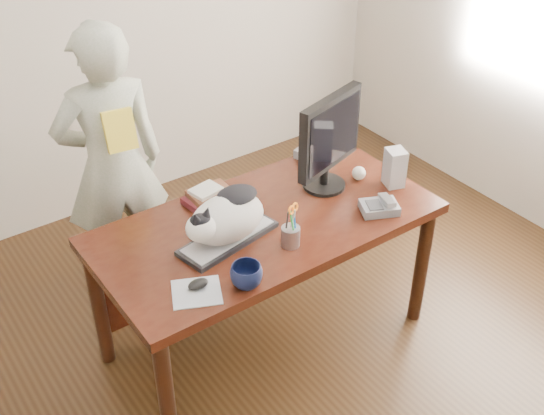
% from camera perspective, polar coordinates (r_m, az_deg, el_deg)
% --- Properties ---
extents(room, '(4.50, 4.50, 4.50)m').
position_cam_1_polar(room, '(2.44, 7.52, 3.72)').
color(room, black).
rests_on(room, ground).
extents(desk, '(1.60, 0.80, 0.75)m').
position_cam_1_polar(desk, '(3.30, -1.30, -2.52)').
color(desk, black).
rests_on(desk, ground).
extents(keyboard, '(0.49, 0.26, 0.03)m').
position_cam_1_polar(keyboard, '(3.03, -3.71, -2.58)').
color(keyboard, black).
rests_on(keyboard, desk).
extents(cat, '(0.46, 0.29, 0.26)m').
position_cam_1_polar(cat, '(2.95, -3.97, -0.86)').
color(cat, silver).
rests_on(cat, keyboard).
extents(monitor, '(0.43, 0.26, 0.49)m').
position_cam_1_polar(monitor, '(3.26, 4.84, 5.81)').
color(monitor, black).
rests_on(monitor, desk).
extents(pen_cup, '(0.11, 0.11, 0.21)m').
position_cam_1_polar(pen_cup, '(2.98, 1.58, -2.24)').
color(pen_cup, gray).
rests_on(pen_cup, desk).
extents(mousepad, '(0.25, 0.24, 0.00)m').
position_cam_1_polar(mousepad, '(2.78, -6.33, -7.06)').
color(mousepad, '#A8ADB4').
rests_on(mousepad, desk).
extents(mouse, '(0.11, 0.09, 0.04)m').
position_cam_1_polar(mouse, '(2.79, -6.21, -6.39)').
color(mouse, black).
rests_on(mouse, mousepad).
extents(coffee_mug, '(0.18, 0.18, 0.10)m').
position_cam_1_polar(coffee_mug, '(2.77, -2.16, -5.74)').
color(coffee_mug, black).
rests_on(coffee_mug, desk).
extents(phone, '(0.21, 0.19, 0.08)m').
position_cam_1_polar(phone, '(3.25, 9.02, 0.08)').
color(phone, slate).
rests_on(phone, desk).
extents(speaker, '(0.11, 0.12, 0.20)m').
position_cam_1_polar(speaker, '(3.42, 10.23, 3.30)').
color(speaker, '#9A9A9C').
rests_on(speaker, desk).
extents(baseball, '(0.07, 0.07, 0.07)m').
position_cam_1_polar(baseball, '(3.47, 7.28, 2.87)').
color(baseball, white).
rests_on(baseball, desk).
extents(book_stack, '(0.23, 0.18, 0.08)m').
position_cam_1_polar(book_stack, '(3.28, -5.32, 0.95)').
color(book_stack, '#441216').
rests_on(book_stack, desk).
extents(calculator, '(0.19, 0.22, 0.05)m').
position_cam_1_polar(calculator, '(3.63, 3.57, 4.53)').
color(calculator, slate).
rests_on(calculator, desk).
extents(person, '(0.61, 0.45, 1.54)m').
position_cam_1_polar(person, '(3.62, -13.21, 3.45)').
color(person, beige).
rests_on(person, ground).
extents(held_book, '(0.16, 0.11, 0.20)m').
position_cam_1_polar(held_book, '(3.35, -12.62, 6.31)').
color(held_book, yellow).
rests_on(held_book, person).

